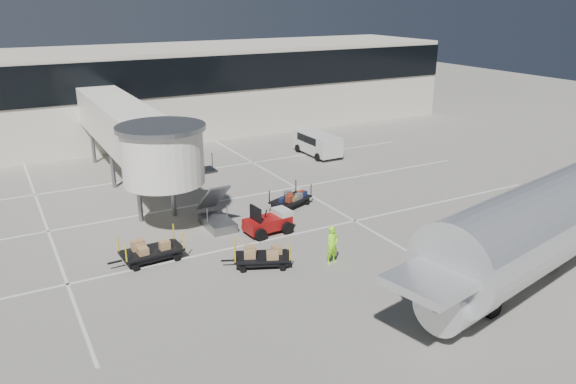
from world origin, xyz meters
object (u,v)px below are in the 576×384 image
Objects in this scene: box_cart_far at (151,252)px; minivan at (317,142)px; aircraft at (556,217)px; ground_worker at (332,245)px; suitcase_cart at (290,200)px; baggage_tug at (269,222)px; box_cart_near at (263,257)px.

box_cart_far is 0.78× the size of minivan.
ground_worker is at bearing 133.92° from aircraft.
suitcase_cart is 12.56m from minivan.
baggage_tug is 16.73m from minivan.
aircraft reaches higher than suitcase_cart.
baggage_tug is 4.15m from box_cart_near.
ground_worker reaches higher than suitcase_cart.
suitcase_cart is at bearing -129.53° from minivan.
baggage_tug is at bearing -131.18° from minivan.
baggage_tug is 1.39× the size of ground_worker.
ground_worker is 0.10× the size of aircraft.
baggage_tug is 0.14× the size of aircraft.
box_cart_near is at bearing -125.82° from baggage_tug.
box_cart_far is (-6.71, -0.37, -0.12)m from baggage_tug.
baggage_tug is at bearing 82.44° from box_cart_near.
ground_worker reaches higher than box_cart_far.
aircraft reaches higher than minivan.
minivan reaches higher than suitcase_cart.
aircraft is at bearing -52.79° from baggage_tug.
minivan is at bearing 74.70° from box_cart_near.
baggage_tug reaches higher than box_cart_near.
box_cart_near is (-5.13, -6.50, 0.01)m from suitcase_cart.
ground_worker is at bearing -82.76° from baggage_tug.
box_cart_near is 3.47m from ground_worker.
aircraft is at bearing -35.11° from box_cart_far.
minivan is (17.60, 13.07, 0.58)m from box_cart_far.
box_cart_far is (-4.58, 3.18, 0.03)m from box_cart_near.
aircraft is (-1.32, -23.29, 1.72)m from minivan.
aircraft reaches higher than baggage_tug.
box_cart_far reaches higher than box_cart_near.
box_cart_far is 1.89× the size of ground_worker.
ground_worker reaches higher than minivan.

